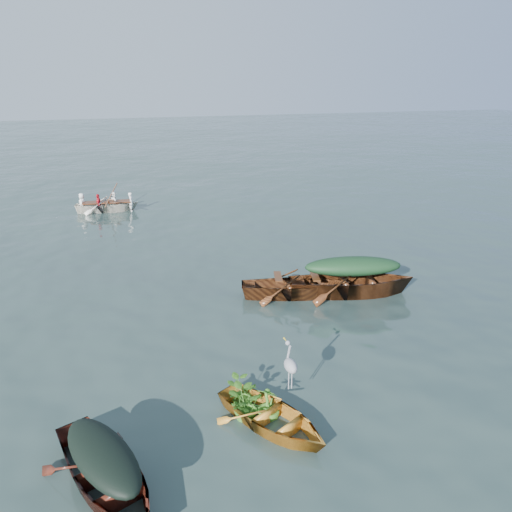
{
  "coord_description": "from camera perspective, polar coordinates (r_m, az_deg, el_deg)",
  "views": [
    {
      "loc": [
        -5.32,
        -10.74,
        5.87
      ],
      "look_at": [
        -0.68,
        3.46,
        0.5
      ],
      "focal_mm": 35.0,
      "sensor_mm": 36.0,
      "label": 1
    }
  ],
  "objects": [
    {
      "name": "thwart_benches",
      "position": [
        14.06,
        4.65,
        -2.68
      ],
      "size": [
        2.28,
        1.35,
        0.04
      ],
      "primitive_type": null,
      "rotation": [
        0.0,
        0.0,
        1.3
      ],
      "color": "#452310",
      "rests_on": "open_wooden_boat"
    },
    {
      "name": "dinghy_weeds",
      "position": [
        9.31,
        -0.63,
        -14.12
      ],
      "size": [
        1.05,
        1.13,
        0.6
      ],
      "primitive_type": "imported",
      "rotation": [
        0.0,
        0.0,
        0.5
      ],
      "color": "#316A1B",
      "rests_on": "yellow_dinghy"
    },
    {
      "name": "heron",
      "position": [
        9.27,
        3.96,
        -13.14
      ],
      "size": [
        0.44,
        0.49,
        0.92
      ],
      "primitive_type": null,
      "rotation": [
        0.0,
        0.0,
        0.5
      ],
      "color": "#9A9CA2",
      "rests_on": "yellow_dinghy"
    },
    {
      "name": "oars",
      "position": [
        24.08,
        -16.7,
        6.02
      ],
      "size": [
        0.87,
        2.65,
        0.06
      ],
      "primitive_type": null,
      "rotation": [
        0.0,
        0.0,
        1.46
      ],
      "color": "brown",
      "rests_on": "rowed_boat"
    },
    {
      "name": "rowers",
      "position": [
        24.0,
        -16.79,
        6.83
      ],
      "size": [
        2.86,
        1.35,
        0.76
      ],
      "primitive_type": "imported",
      "rotation": [
        0.0,
        0.0,
        1.46
      ],
      "color": "white",
      "rests_on": "rowed_boat"
    },
    {
      "name": "green_tarp_cover",
      "position": [
        14.25,
        11.02,
        -1.2
      ],
      "size": [
        2.86,
        1.49,
        0.52
      ],
      "primitive_type": "ellipsoid",
      "rotation": [
        0.0,
        0.0,
        1.33
      ],
      "color": "#14321A",
      "rests_on": "green_tarp_boat"
    },
    {
      "name": "ground",
      "position": [
        13.35,
        7.45,
        -6.51
      ],
      "size": [
        140.0,
        140.0,
        0.0
      ],
      "primitive_type": "plane",
      "color": "#2C3E3A",
      "rests_on": "ground"
    },
    {
      "name": "rowed_boat",
      "position": [
        24.19,
        -16.59,
        4.9
      ],
      "size": [
        4.04,
        1.59,
        0.92
      ],
      "primitive_type": "imported",
      "rotation": [
        0.0,
        0.0,
        1.46
      ],
      "color": "white",
      "rests_on": "ground"
    },
    {
      "name": "open_wooden_boat",
      "position": [
        14.26,
        4.59,
        -4.6
      ],
      "size": [
        4.5,
        2.44,
        1.0
      ],
      "primitive_type": "imported",
      "rotation": [
        0.0,
        0.0,
        1.3
      ],
      "color": "brown",
      "rests_on": "ground"
    },
    {
      "name": "dark_covered_boat",
      "position": [
        8.63,
        -16.65,
        -24.11
      ],
      "size": [
        2.61,
        3.92,
        0.92
      ],
      "primitive_type": "imported",
      "rotation": [
        0.0,
        0.0,
        0.37
      ],
      "color": "#481D10",
      "rests_on": "ground"
    },
    {
      "name": "green_tarp_boat",
      "position": [
        14.58,
        10.81,
        -4.35
      ],
      "size": [
        5.2,
        2.7,
        1.2
      ],
      "primitive_type": "imported",
      "rotation": [
        0.0,
        0.0,
        1.33
      ],
      "color": "#4F2812",
      "rests_on": "ground"
    },
    {
      "name": "yellow_dinghy",
      "position": [
        9.39,
        1.82,
        -18.92
      ],
      "size": [
        2.49,
        3.14,
        0.76
      ],
      "primitive_type": "imported",
      "rotation": [
        0.0,
        0.0,
        0.5
      ],
      "color": "gold",
      "rests_on": "ground"
    },
    {
      "name": "dark_tarp_cover",
      "position": [
        8.2,
        -17.13,
        -20.76
      ],
      "size": [
        1.43,
        2.16,
        0.4
      ],
      "primitive_type": "ellipsoid",
      "rotation": [
        0.0,
        0.0,
        0.37
      ],
      "color": "black",
      "rests_on": "dark_covered_boat"
    }
  ]
}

